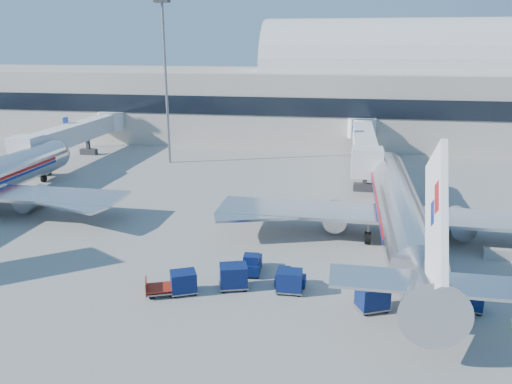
% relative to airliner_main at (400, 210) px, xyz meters
% --- Properties ---
extents(ground, '(260.00, 260.00, 0.00)m').
position_rel_airliner_main_xyz_m(ground, '(-10.00, -4.51, -2.93)').
color(ground, gray).
rests_on(ground, ground).
extents(terminal, '(170.00, 28.15, 21.00)m').
position_rel_airliner_main_xyz_m(terminal, '(-23.60, 51.46, 4.60)').
color(terminal, '#B2AA9E').
rests_on(terminal, ground).
extents(airliner_main, '(32.00, 37.26, 12.07)m').
position_rel_airliner_main_xyz_m(airliner_main, '(0.00, 0.00, 0.00)').
color(airliner_main, silver).
rests_on(airliner_main, ground).
extents(jetbridge_near, '(4.40, 27.50, 6.25)m').
position_rel_airliner_main_xyz_m(jetbridge_near, '(-2.40, 26.30, 1.00)').
color(jetbridge_near, silver).
rests_on(jetbridge_near, ground).
extents(jetbridge_mid, '(4.40, 27.50, 6.25)m').
position_rel_airliner_main_xyz_m(jetbridge_mid, '(-44.40, 26.30, 1.00)').
color(jetbridge_mid, silver).
rests_on(jetbridge_mid, ground).
extents(mast_west, '(2.00, 1.20, 22.60)m').
position_rel_airliner_main_xyz_m(mast_west, '(-30.00, 25.49, 11.87)').
color(mast_west, slate).
rests_on(mast_west, ground).
extents(barrier_near, '(3.00, 0.55, 0.90)m').
position_rel_airliner_main_xyz_m(barrier_near, '(8.00, -2.51, -2.48)').
color(barrier_near, '#9E9E96').
rests_on(barrier_near, ground).
extents(tug_lead, '(2.19, 1.13, 1.41)m').
position_rel_airliner_main_xyz_m(tug_lead, '(-8.40, -10.13, -2.28)').
color(tug_lead, '#091646').
rests_on(tug_lead, ground).
extents(tug_right, '(2.41, 2.33, 1.46)m').
position_rel_airliner_main_xyz_m(tug_right, '(2.16, -9.99, -2.26)').
color(tug_right, '#091646').
rests_on(tug_right, ground).
extents(tug_left, '(1.44, 2.64, 1.67)m').
position_rel_airliner_main_xyz_m(tug_left, '(-11.44, -8.41, -2.17)').
color(tug_left, '#091646').
rests_on(tug_left, ground).
extents(cart_train_a, '(1.89, 1.46, 1.63)m').
position_rel_airliner_main_xyz_m(cart_train_a, '(-8.29, -10.97, -2.06)').
color(cart_train_a, '#091646').
rests_on(cart_train_a, ground).
extents(cart_train_b, '(2.38, 2.06, 1.77)m').
position_rel_airliner_main_xyz_m(cart_train_b, '(-12.26, -11.08, -1.98)').
color(cart_train_b, '#091646').
rests_on(cart_train_b, ground).
extents(cart_train_c, '(2.24, 2.03, 1.61)m').
position_rel_airliner_main_xyz_m(cart_train_c, '(-15.53, -12.39, -2.07)').
color(cart_train_c, '#091646').
rests_on(cart_train_c, ground).
extents(cart_solo_near, '(2.43, 2.20, 1.74)m').
position_rel_airliner_main_xyz_m(cart_solo_near, '(-2.71, -12.42, -2.00)').
color(cart_solo_near, '#091646').
rests_on(cart_solo_near, ground).
extents(cart_solo_far, '(2.24, 1.90, 1.71)m').
position_rel_airliner_main_xyz_m(cart_solo_far, '(3.47, -11.25, -2.01)').
color(cart_solo_far, '#091646').
rests_on(cart_solo_far, ground).
extents(cart_open_red, '(2.63, 2.27, 0.59)m').
position_rel_airliner_main_xyz_m(cart_open_red, '(-16.93, -12.85, -2.50)').
color(cart_open_red, slate).
rests_on(cart_open_red, ground).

